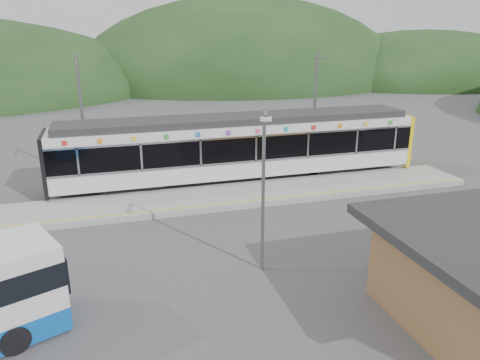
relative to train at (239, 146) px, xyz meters
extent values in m
plane|color=#4C4C4F|center=(-1.27, -6.00, -2.06)|extent=(120.00, 120.00, 0.00)
ellipsoid|color=#1E3D19|center=(14.73, 48.00, -2.06)|extent=(52.00, 39.00, 26.00)
ellipsoid|color=#1E3D19|center=(43.73, 42.00, -2.06)|extent=(44.00, 33.00, 16.00)
cube|color=#9E9E99|center=(-1.27, -2.70, -1.91)|extent=(26.00, 3.20, 0.30)
cube|color=yellow|center=(-1.27, -4.00, -1.76)|extent=(26.00, 0.10, 0.01)
cube|color=black|center=(-6.02, 0.00, -1.76)|extent=(3.20, 2.20, 0.56)
cube|color=black|center=(5.98, 0.00, -1.76)|extent=(3.20, 2.20, 0.56)
cube|color=silver|center=(-0.02, 0.00, -1.02)|extent=(20.00, 2.90, 0.92)
cube|color=black|center=(-0.02, 0.00, 0.16)|extent=(20.00, 2.96, 1.45)
cube|color=silver|center=(-0.02, -1.50, -0.51)|extent=(20.00, 0.05, 0.10)
cube|color=silver|center=(-0.02, -1.50, 0.84)|extent=(20.00, 0.05, 0.10)
cube|color=silver|center=(-0.02, 0.00, 1.11)|extent=(20.00, 2.90, 0.45)
cube|color=#2D2D30|center=(-0.02, 0.00, 1.52)|extent=(19.40, 2.50, 0.36)
cube|color=yellow|center=(10.10, 0.00, -0.16)|extent=(0.24, 2.92, 3.00)
cube|color=black|center=(-10.12, 0.00, -0.16)|extent=(0.20, 2.92, 3.00)
cube|color=silver|center=(-8.52, -1.50, 0.16)|extent=(0.10, 0.05, 1.35)
cube|color=silver|center=(-5.52, -1.50, 0.16)|extent=(0.10, 0.05, 1.35)
cube|color=silver|center=(-2.52, -1.50, 0.16)|extent=(0.10, 0.05, 1.35)
cube|color=silver|center=(0.48, -1.50, 0.16)|extent=(0.10, 0.05, 1.35)
cube|color=silver|center=(3.48, -1.50, 0.16)|extent=(0.10, 0.05, 1.35)
cube|color=silver|center=(6.48, -1.50, 0.16)|extent=(0.10, 0.05, 1.35)
cube|color=silver|center=(8.98, -1.50, 0.16)|extent=(0.10, 0.05, 1.35)
cube|color=red|center=(-9.02, -1.49, 1.12)|extent=(0.22, 0.04, 0.22)
cube|color=orange|center=(-7.42, -1.49, 1.12)|extent=(0.22, 0.04, 0.22)
cube|color=yellow|center=(-5.82, -1.49, 1.12)|extent=(0.22, 0.04, 0.22)
cube|color=green|center=(-4.22, -1.49, 1.12)|extent=(0.22, 0.04, 0.22)
cube|color=blue|center=(-2.62, -1.49, 1.12)|extent=(0.22, 0.04, 0.22)
cube|color=purple|center=(-1.02, -1.49, 1.12)|extent=(0.22, 0.04, 0.22)
cube|color=#E54C8C|center=(0.58, -1.49, 1.12)|extent=(0.22, 0.04, 0.22)
cube|color=#19A5A5|center=(2.18, -1.49, 1.12)|extent=(0.22, 0.04, 0.22)
cube|color=red|center=(3.78, -1.49, 1.12)|extent=(0.22, 0.04, 0.22)
cube|color=orange|center=(5.38, -1.49, 1.12)|extent=(0.22, 0.04, 0.22)
cube|color=yellow|center=(6.98, -1.49, 1.12)|extent=(0.22, 0.04, 0.22)
cube|color=green|center=(8.58, -1.49, 1.12)|extent=(0.22, 0.04, 0.22)
cylinder|color=slate|center=(-8.27, 2.60, 1.44)|extent=(0.18, 0.18, 7.00)
cube|color=slate|center=(-8.27, 1.80, 4.54)|extent=(0.08, 1.80, 0.08)
cylinder|color=slate|center=(5.73, 2.60, 1.44)|extent=(0.18, 0.18, 7.00)
cube|color=slate|center=(5.73, 1.80, 4.54)|extent=(0.08, 1.80, 0.08)
cylinder|color=black|center=(-10.38, -11.56, -1.66)|extent=(1.69, 2.50, 0.81)
cylinder|color=slate|center=(-2.10, -10.05, 0.86)|extent=(0.12, 0.12, 5.86)
cube|color=slate|center=(-2.10, -10.49, 3.70)|extent=(0.39, 0.97, 0.12)
cube|color=silver|center=(-2.10, -10.93, 3.62)|extent=(0.39, 0.27, 0.12)
camera|label=1|loc=(-7.15, -24.37, 6.33)|focal=35.00mm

